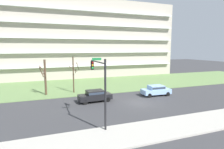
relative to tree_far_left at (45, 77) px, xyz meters
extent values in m
plane|color=#38383A|center=(11.52, -8.50, -2.86)|extent=(160.00, 160.00, 0.00)
cube|color=#ADA89E|center=(11.52, -16.50, -2.78)|extent=(80.00, 4.00, 0.15)
cube|color=#66844C|center=(11.52, 5.50, -2.82)|extent=(80.00, 16.00, 0.08)
cube|color=#B2A899|center=(11.52, 19.18, 6.47)|extent=(43.08, 11.35, 18.65)
cube|color=white|center=(11.52, 13.05, 0.25)|extent=(41.36, 0.90, 0.24)
cube|color=white|center=(11.52, 13.05, 3.36)|extent=(41.36, 0.90, 0.24)
cube|color=white|center=(11.52, 13.05, 6.47)|extent=(41.36, 0.90, 0.24)
cube|color=white|center=(11.52, 13.05, 9.58)|extent=(41.36, 0.90, 0.24)
cube|color=white|center=(11.52, 13.05, 12.68)|extent=(41.36, 0.90, 0.24)
cylinder|color=#4C3828|center=(0.05, 0.04, -0.12)|extent=(0.31, 0.31, 5.47)
cylinder|color=#4C3828|center=(-0.06, -0.15, 0.30)|extent=(0.56, 0.39, 0.75)
cylinder|color=#4C3828|center=(-0.46, -0.23, 0.76)|extent=(0.71, 1.18, 1.45)
cylinder|color=#4C3828|center=(-0.29, -0.35, 1.12)|extent=(0.96, 0.86, 1.22)
cylinder|color=#4C3828|center=(4.28, 0.06, 0.05)|extent=(0.21, 0.21, 5.82)
cylinder|color=#4C3828|center=(4.15, -0.55, 1.11)|extent=(1.29, 0.36, 0.92)
cylinder|color=#4C3828|center=(4.96, -0.23, 1.46)|extent=(0.68, 1.45, 1.30)
cylinder|color=#4C3828|center=(4.64, 0.03, 0.70)|extent=(0.15, 0.80, 0.79)
cube|color=#8CB2E0|center=(15.71, -6.00, -2.19)|extent=(4.48, 2.00, 0.70)
cube|color=#8CB2E0|center=(15.71, -6.00, -1.56)|extent=(2.27, 1.75, 0.55)
cube|color=#2D3847|center=(15.71, -6.00, -1.56)|extent=(2.23, 1.79, 0.30)
cylinder|color=black|center=(14.14, -6.72, -2.54)|extent=(0.65, 0.25, 0.64)
cylinder|color=black|center=(14.21, -5.14, -2.54)|extent=(0.65, 0.25, 0.64)
cylinder|color=black|center=(17.22, -6.86, -2.54)|extent=(0.65, 0.25, 0.64)
cylinder|color=black|center=(17.29, -5.28, -2.54)|extent=(0.65, 0.25, 0.64)
cube|color=black|center=(6.16, -6.00, -2.19)|extent=(4.48, 2.02, 0.70)
cube|color=black|center=(6.16, -6.00, -1.56)|extent=(2.28, 1.76, 0.55)
cube|color=#2D3847|center=(6.16, -6.00, -1.56)|extent=(2.24, 1.80, 0.30)
cylinder|color=black|center=(4.66, -6.86, -2.54)|extent=(0.65, 0.25, 0.64)
cylinder|color=black|center=(4.58, -5.28, -2.54)|extent=(0.65, 0.25, 0.64)
cylinder|color=black|center=(7.74, -6.71, -2.54)|extent=(0.65, 0.25, 0.64)
cylinder|color=black|center=(7.66, -5.13, -2.54)|extent=(0.65, 0.25, 0.64)
cylinder|color=black|center=(4.65, -15.10, 0.27)|extent=(0.18, 0.18, 6.26)
cylinder|color=black|center=(4.65, -12.77, 3.00)|extent=(0.12, 4.66, 0.12)
cube|color=black|center=(4.65, -10.74, 2.50)|extent=(0.28, 0.28, 0.90)
sphere|color=red|center=(4.65, -10.89, 2.80)|extent=(0.20, 0.20, 0.20)
sphere|color=#F2A519|center=(4.65, -10.89, 2.52)|extent=(0.20, 0.20, 0.20)
sphere|color=green|center=(4.65, -10.89, 2.24)|extent=(0.20, 0.20, 0.20)
cube|color=#197238|center=(4.65, -12.54, 3.25)|extent=(0.90, 0.04, 0.24)
camera|label=1|loc=(-0.16, -29.78, 4.26)|focal=30.09mm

